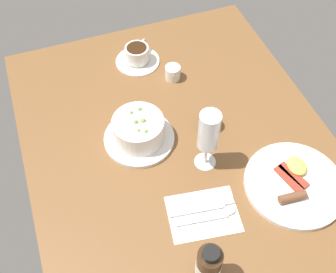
# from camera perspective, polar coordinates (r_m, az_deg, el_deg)

# --- Properties ---
(ground_plane) EXTENTS (1.10, 0.84, 0.03)m
(ground_plane) POSITION_cam_1_polar(r_m,az_deg,el_deg) (1.16, 1.98, -2.25)
(ground_plane) COLOR brown
(porridge_bowl) EXTENTS (0.20, 0.20, 0.09)m
(porridge_bowl) POSITION_cam_1_polar(r_m,az_deg,el_deg) (1.14, -4.06, 0.82)
(porridge_bowl) COLOR white
(porridge_bowl) RESTS_ON ground_plane
(cutlery_setting) EXTENTS (0.15, 0.19, 0.01)m
(cutlery_setting) POSITION_cam_1_polar(r_m,az_deg,el_deg) (1.05, 5.10, -10.46)
(cutlery_setting) COLOR white
(cutlery_setting) RESTS_ON ground_plane
(coffee_cup) EXTENTS (0.14, 0.14, 0.06)m
(coffee_cup) POSITION_cam_1_polar(r_m,az_deg,el_deg) (1.37, -4.23, 11.03)
(coffee_cup) COLOR white
(coffee_cup) RESTS_ON ground_plane
(creamer_jug) EXTENTS (0.06, 0.05, 0.05)m
(creamer_jug) POSITION_cam_1_polar(r_m,az_deg,el_deg) (1.31, 0.66, 8.76)
(creamer_jug) COLOR white
(creamer_jug) RESTS_ON ground_plane
(wine_glass) EXTENTS (0.06, 0.06, 0.19)m
(wine_glass) POSITION_cam_1_polar(r_m,az_deg,el_deg) (1.02, 5.60, 0.47)
(wine_glass) COLOR white
(wine_glass) RESTS_ON ground_plane
(jam_jar) EXTENTS (0.05, 0.05, 0.05)m
(jam_jar) POSITION_cam_1_polar(r_m,az_deg,el_deg) (1.18, 5.57, 2.16)
(jam_jar) COLOR #332910
(jam_jar) RESTS_ON ground_plane
(sauce_bottle_brown) EXTENTS (0.06, 0.06, 0.14)m
(sauce_bottle_brown) POSITION_cam_1_polar(r_m,az_deg,el_deg) (0.93, 5.56, -17.33)
(sauce_bottle_brown) COLOR #382314
(sauce_bottle_brown) RESTS_ON ground_plane
(breakfast_plate) EXTENTS (0.26, 0.26, 0.04)m
(breakfast_plate) POSITION_cam_1_polar(r_m,az_deg,el_deg) (1.12, 16.94, -6.16)
(breakfast_plate) COLOR white
(breakfast_plate) RESTS_ON ground_plane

